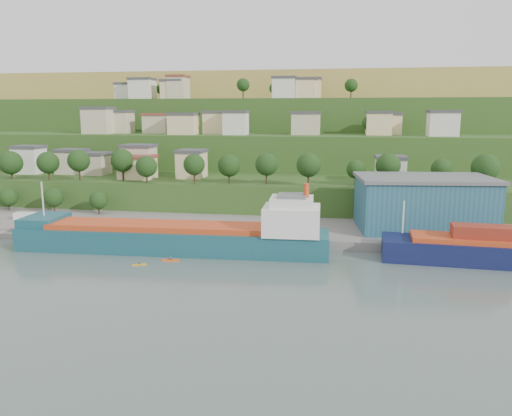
% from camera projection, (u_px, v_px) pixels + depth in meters
% --- Properties ---
extents(ground, '(500.00, 500.00, 0.00)m').
position_uv_depth(ground, '(177.00, 264.00, 99.00)').
color(ground, '#4C5D56').
rests_on(ground, ground).
extents(quay, '(220.00, 26.00, 4.00)m').
position_uv_depth(quay, '(291.00, 235.00, 122.92)').
color(quay, slate).
rests_on(quay, ground).
extents(pebble_beach, '(40.00, 18.00, 2.40)m').
position_uv_depth(pebble_beach, '(1.00, 229.00, 129.17)').
color(pebble_beach, slate).
rests_on(pebble_beach, ground).
extents(hillside, '(360.00, 210.97, 96.00)m').
position_uv_depth(hillside, '(279.00, 170.00, 262.45)').
color(hillside, '#284719').
rests_on(hillside, ground).
extents(cargo_ship_near, '(67.83, 13.02, 17.35)m').
position_uv_depth(cargo_ship_near, '(182.00, 239.00, 107.76)').
color(cargo_ship_near, '#14424D').
rests_on(cargo_ship_near, ground).
extents(warehouse, '(32.97, 22.43, 12.80)m').
position_uv_depth(warehouse, '(423.00, 203.00, 118.44)').
color(warehouse, '#1F505D').
rests_on(warehouse, quay).
extents(caravan, '(5.85, 2.80, 2.65)m').
position_uv_depth(caravan, '(26.00, 218.00, 130.64)').
color(caravan, white).
rests_on(caravan, pebble_beach).
extents(dinghy, '(4.36, 2.09, 0.84)m').
position_uv_depth(dinghy, '(25.00, 228.00, 123.14)').
color(dinghy, silver).
rests_on(dinghy, pebble_beach).
extents(kayak_orange, '(3.71, 1.12, 0.91)m').
position_uv_depth(kayak_orange, '(171.00, 260.00, 100.99)').
color(kayak_orange, '#F85716').
rests_on(kayak_orange, ground).
extents(kayak_yellow, '(2.88, 1.61, 0.73)m').
position_uv_depth(kayak_yellow, '(139.00, 264.00, 98.15)').
color(kayak_yellow, gold).
rests_on(kayak_yellow, ground).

